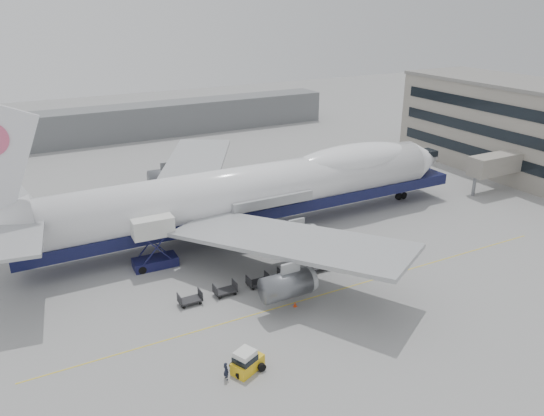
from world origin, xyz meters
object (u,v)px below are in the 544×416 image
catering_truck (153,239)px  ground_worker (226,371)px  baggage_tug (247,362)px  airliner (258,189)px

catering_truck → ground_worker: 21.76m
baggage_tug → ground_worker: (-1.89, -0.15, -0.10)m
catering_truck → baggage_tug: size_ratio=1.96×
airliner → ground_worker: size_ratio=42.28×
airliner → baggage_tug: airliner is taller
airliner → catering_truck: (-15.04, -3.76, -2.18)m
ground_worker → baggage_tug: bearing=-99.8°
airliner → baggage_tug: (-13.79, -25.19, -4.73)m
ground_worker → airliner: bearing=-46.1°
catering_truck → baggage_tug: 21.62m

